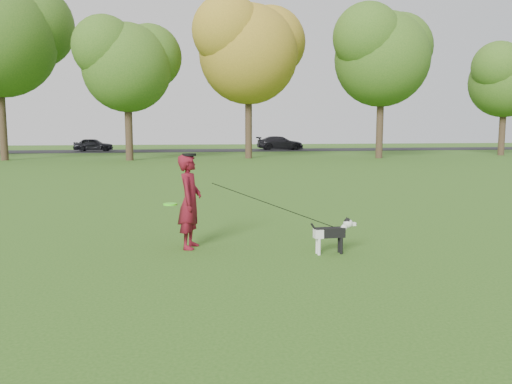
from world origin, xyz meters
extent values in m
plane|color=#285116|center=(0.00, 0.00, 0.00)|extent=(120.00, 120.00, 0.00)
cube|color=black|center=(0.00, 40.00, 0.01)|extent=(120.00, 7.00, 0.02)
imported|color=maroon|center=(-1.34, 0.47, 0.79)|extent=(0.52, 0.66, 1.58)
cube|color=black|center=(0.83, -0.33, 0.35)|extent=(0.49, 0.15, 0.16)
cube|color=silver|center=(0.65, -0.33, 0.34)|extent=(0.14, 0.15, 0.14)
cylinder|color=silver|center=(0.65, -0.39, 0.13)|extent=(0.05, 0.05, 0.27)
cylinder|color=silver|center=(0.65, -0.28, 0.13)|extent=(0.05, 0.05, 0.27)
cylinder|color=black|center=(1.02, -0.39, 0.13)|extent=(0.05, 0.05, 0.27)
cylinder|color=black|center=(1.02, -0.28, 0.13)|extent=(0.05, 0.05, 0.27)
cylinder|color=silver|center=(1.05, -0.33, 0.39)|extent=(0.16, 0.10, 0.17)
sphere|color=silver|center=(1.14, -0.33, 0.48)|extent=(0.15, 0.15, 0.15)
sphere|color=black|center=(1.13, -0.33, 0.51)|extent=(0.12, 0.12, 0.12)
cube|color=silver|center=(1.22, -0.33, 0.47)|extent=(0.10, 0.06, 0.05)
sphere|color=black|center=(1.27, -0.33, 0.47)|extent=(0.03, 0.03, 0.03)
cone|color=black|center=(1.13, -0.37, 0.56)|extent=(0.05, 0.05, 0.06)
cone|color=black|center=(1.13, -0.29, 0.56)|extent=(0.05, 0.05, 0.06)
cylinder|color=black|center=(0.60, -0.33, 0.40)|extent=(0.17, 0.03, 0.22)
cylinder|color=black|center=(1.00, -0.33, 0.39)|extent=(0.11, 0.11, 0.02)
imported|color=black|center=(-8.18, 40.00, 0.61)|extent=(3.55, 1.58, 1.19)
imported|color=black|center=(9.38, 40.00, 0.68)|extent=(4.61, 1.97, 1.33)
cylinder|color=#4CFC1F|center=(-1.66, 0.42, 0.76)|extent=(0.23, 0.23, 0.02)
cylinder|color=black|center=(-1.34, 0.47, 1.57)|extent=(0.23, 0.23, 0.04)
cylinder|color=#38281C|center=(-12.00, 27.00, 2.73)|extent=(0.48, 0.48, 5.46)
cylinder|color=#38281C|center=(-4.00, 25.50, 2.10)|extent=(0.48, 0.48, 4.20)
sphere|color=#426B1E|center=(-4.00, 25.50, 6.44)|extent=(5.60, 5.60, 5.60)
cylinder|color=#38281C|center=(4.00, 26.50, 2.52)|extent=(0.48, 0.48, 5.04)
sphere|color=#A58426|center=(4.00, 26.50, 7.73)|extent=(6.72, 6.72, 6.72)
cylinder|color=#38281C|center=(13.00, 25.00, 2.42)|extent=(0.48, 0.48, 4.83)
sphere|color=#426B1E|center=(13.00, 25.00, 7.41)|extent=(6.44, 6.44, 6.44)
cylinder|color=#38281C|center=(24.00, 27.00, 1.99)|extent=(0.48, 0.48, 3.99)
sphere|color=#426B1E|center=(24.00, 27.00, 6.12)|extent=(5.32, 5.32, 5.32)
camera|label=1|loc=(-1.73, -7.82, 1.98)|focal=35.00mm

